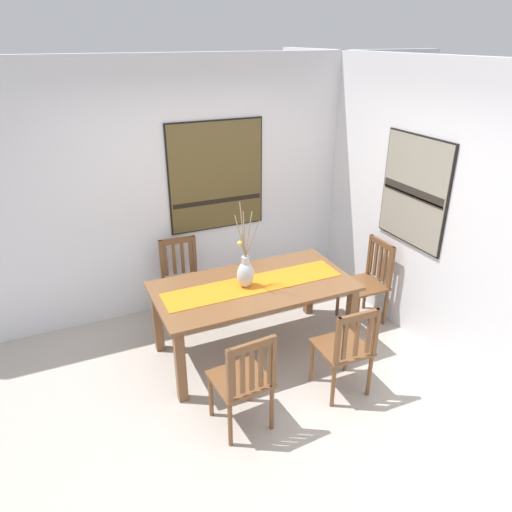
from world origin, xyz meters
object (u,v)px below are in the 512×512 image
Objects in this scene: painting_on_side_wall at (414,191)px; chair_2 at (182,279)px; chair_0 at (346,348)px; chair_1 at (368,280)px; dining_table at (254,294)px; chair_3 at (244,380)px; painting_on_back_wall at (216,176)px; centerpiece_vase at (245,272)px.

chair_2 is at bearing 151.49° from painting_on_side_wall.
chair_1 is (0.90, 0.90, 0.02)m from chair_0.
dining_table is 2.09× the size of chair_3.
chair_1 is at bearing -25.50° from chair_2.
painting_on_back_wall reaches higher than painting_on_side_wall.
centerpiece_vase reaches higher than chair_2.
centerpiece_vase is at bearing -98.30° from painting_on_back_wall.
painting_on_side_wall is at bearing -28.51° from chair_2.
chair_1 is at bearing 133.16° from painting_on_side_wall.
painting_on_side_wall reaches higher than chair_3.
chair_0 is 1.98m from chair_2.
chair_1 is at bearing 1.30° from centerpiece_vase.
painting_on_side_wall is (1.58, -0.22, 0.86)m from dining_table.
chair_0 is at bearing -134.92° from chair_1.
chair_2 is (-0.90, 1.76, 0.01)m from chair_0.
centerpiece_vase is 0.67× the size of painting_on_back_wall.
centerpiece_vase is at bearing -67.97° from chair_2.
painting_on_back_wall is 1.13× the size of painting_on_side_wall.
chair_2 is (-1.80, 0.86, -0.01)m from chair_1.
dining_table is 2.12× the size of chair_0.
chair_2 is 0.84× the size of painting_on_side_wall.
painting_on_back_wall is (-0.37, 2.05, 1.01)m from chair_0.
painting_on_side_wall is (1.50, -1.39, 0.03)m from painting_on_back_wall.
centerpiece_vase reaches higher than dining_table.
dining_table is at bearing 61.66° from chair_3.
centerpiece_vase is at bearing 172.79° from painting_on_side_wall.
chair_0 is 0.97× the size of chair_1.
painting_on_back_wall reaches higher than chair_3.
painting_on_back_wall reaches higher than dining_table.
painting_on_side_wall is at bearing -7.79° from dining_table.
chair_3 is (-0.04, -1.79, 0.00)m from chair_2.
centerpiece_vase is at bearing 65.88° from chair_3.
dining_table is at bearing -94.22° from painting_on_back_wall.
centerpiece_vase reaches higher than chair_1.
painting_on_side_wall reaches higher than chair_0.
chair_2 is at bearing 154.50° from chair_1.
painting_on_back_wall is 2.04m from painting_on_side_wall.
centerpiece_vase is 0.91× the size of chair_0.
chair_1 reaches higher than dining_table.
centerpiece_vase reaches higher than chair_3.
chair_0 is at bearing -149.75° from painting_on_side_wall.
dining_table is 2.33× the size of centerpiece_vase.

